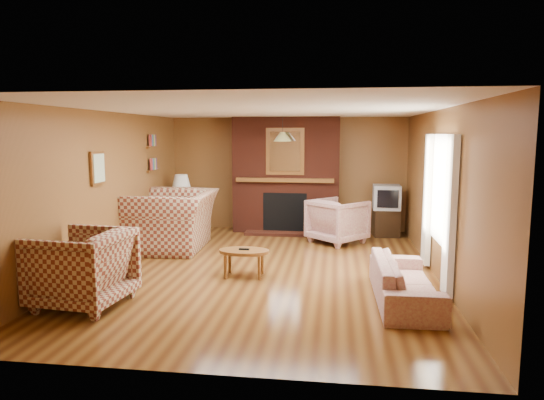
# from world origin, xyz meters

# --- Properties ---
(floor) EXTENTS (6.50, 6.50, 0.00)m
(floor) POSITION_xyz_m (0.00, 0.00, 0.00)
(floor) COLOR #4E2A10
(floor) RESTS_ON ground
(ceiling) EXTENTS (6.50, 6.50, 0.00)m
(ceiling) POSITION_xyz_m (0.00, 0.00, 2.40)
(ceiling) COLOR white
(ceiling) RESTS_ON wall_back
(wall_back) EXTENTS (6.50, 0.00, 6.50)m
(wall_back) POSITION_xyz_m (0.00, 3.25, 1.20)
(wall_back) COLOR brown
(wall_back) RESTS_ON floor
(wall_front) EXTENTS (6.50, 0.00, 6.50)m
(wall_front) POSITION_xyz_m (0.00, -3.25, 1.20)
(wall_front) COLOR brown
(wall_front) RESTS_ON floor
(wall_left) EXTENTS (0.00, 6.50, 6.50)m
(wall_left) POSITION_xyz_m (-2.50, 0.00, 1.20)
(wall_left) COLOR brown
(wall_left) RESTS_ON floor
(wall_right) EXTENTS (0.00, 6.50, 6.50)m
(wall_right) POSITION_xyz_m (2.50, 0.00, 1.20)
(wall_right) COLOR brown
(wall_right) RESTS_ON floor
(fireplace) EXTENTS (2.20, 0.82, 2.40)m
(fireplace) POSITION_xyz_m (0.00, 2.98, 1.18)
(fireplace) COLOR #481A0F
(fireplace) RESTS_ON floor
(window_right) EXTENTS (0.10, 1.85, 2.00)m
(window_right) POSITION_xyz_m (2.45, -0.20, 1.13)
(window_right) COLOR silver
(window_right) RESTS_ON wall_right
(bookshelf) EXTENTS (0.09, 0.55, 0.71)m
(bookshelf) POSITION_xyz_m (-2.44, 1.90, 1.67)
(bookshelf) COLOR brown
(bookshelf) RESTS_ON wall_left
(botanical_print) EXTENTS (0.05, 0.40, 0.50)m
(botanical_print) POSITION_xyz_m (-2.47, -0.30, 1.55)
(botanical_print) COLOR brown
(botanical_print) RESTS_ON wall_left
(pendant_light) EXTENTS (0.36, 0.36, 0.48)m
(pendant_light) POSITION_xyz_m (0.00, 2.30, 2.00)
(pendant_light) COLOR black
(pendant_light) RESTS_ON ceiling
(plaid_loveseat) EXTENTS (1.47, 1.66, 1.03)m
(plaid_loveseat) POSITION_xyz_m (-1.85, 1.19, 0.52)
(plaid_loveseat) COLOR #5E2418
(plaid_loveseat) RESTS_ON floor
(plaid_armchair) EXTENTS (1.12, 1.09, 0.93)m
(plaid_armchair) POSITION_xyz_m (-1.95, -1.80, 0.46)
(plaid_armchair) COLOR #5E2418
(plaid_armchair) RESTS_ON floor
(floral_sofa) EXTENTS (0.73, 1.80, 0.52)m
(floral_sofa) POSITION_xyz_m (1.90, -1.14, 0.26)
(floral_sofa) COLOR #B7AE8E
(floral_sofa) RESTS_ON floor
(floral_armchair) EXTENTS (1.28, 1.28, 0.84)m
(floral_armchair) POSITION_xyz_m (1.08, 2.06, 0.42)
(floral_armchair) COLOR #B7AE8E
(floral_armchair) RESTS_ON floor
(coffee_table) EXTENTS (0.73, 0.45, 0.41)m
(coffee_table) POSITION_xyz_m (-0.26, -0.35, 0.33)
(coffee_table) COLOR brown
(coffee_table) RESTS_ON floor
(side_table) EXTENTS (0.45, 0.45, 0.60)m
(side_table) POSITION_xyz_m (-2.10, 2.45, 0.30)
(side_table) COLOR brown
(side_table) RESTS_ON floor
(table_lamp) EXTENTS (0.39, 0.39, 0.64)m
(table_lamp) POSITION_xyz_m (-2.10, 2.45, 0.95)
(table_lamp) COLOR white
(table_lamp) RESTS_ON side_table
(tv_stand) EXTENTS (0.54, 0.50, 0.55)m
(tv_stand) POSITION_xyz_m (2.05, 2.80, 0.27)
(tv_stand) COLOR black
(tv_stand) RESTS_ON floor
(crt_tv) EXTENTS (0.54, 0.54, 0.49)m
(crt_tv) POSITION_xyz_m (2.05, 2.79, 0.79)
(crt_tv) COLOR #9EA0A5
(crt_tv) RESTS_ON tv_stand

